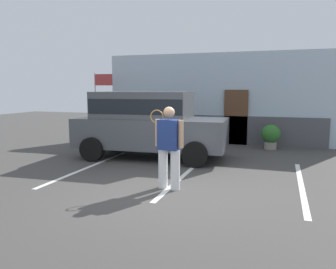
{
  "coord_description": "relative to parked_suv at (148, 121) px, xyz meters",
  "views": [
    {
      "loc": [
        2.28,
        -6.43,
        2.14
      ],
      "look_at": [
        -0.29,
        1.2,
        1.05
      ],
      "focal_mm": 36.16,
      "sensor_mm": 36.0,
      "label": 1
    }
  ],
  "objects": [
    {
      "name": "flag_pole",
      "position": [
        -3.12,
        2.5,
        0.79
      ],
      "size": [
        0.8,
        0.08,
        2.77
      ],
      "color": "silver",
      "rests_on": "ground_plane"
    },
    {
      "name": "house_frontage",
      "position": [
        1.64,
        3.61,
        0.51
      ],
      "size": [
        9.36,
        0.4,
        3.53
      ],
      "color": "silver",
      "rests_on": "ground_plane"
    },
    {
      "name": "tennis_player_man",
      "position": [
        1.67,
        -2.97,
        -0.22
      ],
      "size": [
        0.78,
        0.33,
        1.77
      ],
      "rotation": [
        0.0,
        0.0,
        3.0
      ],
      "color": "white",
      "rests_on": "ground_plane"
    },
    {
      "name": "ground_plane",
      "position": [
        1.63,
        -3.26,
        -1.15
      ],
      "size": [
        40.0,
        40.0,
        0.0
      ],
      "primitive_type": "plane",
      "color": "#423F3D"
    },
    {
      "name": "potted_plant_by_porch",
      "position": [
        3.58,
        2.77,
        -0.66
      ],
      "size": [
        0.67,
        0.67,
        0.88
      ],
      "color": "gray",
      "rests_on": "ground_plane"
    },
    {
      "name": "parked_suv",
      "position": [
        0.0,
        0.0,
        0.0
      ],
      "size": [
        4.71,
        2.39,
        2.05
      ],
      "rotation": [
        0.0,
        0.0,
        0.06
      ],
      "color": "#4C4F54",
      "rests_on": "ground_plane"
    },
    {
      "name": "parking_stripe_0",
      "position": [
        -1.06,
        -1.76,
        -1.14
      ],
      "size": [
        0.12,
        4.4,
        0.01
      ],
      "primitive_type": "cube",
      "color": "silver",
      "rests_on": "ground_plane"
    },
    {
      "name": "parking_stripe_1",
      "position": [
        1.67,
        -1.76,
        -1.14
      ],
      "size": [
        0.12,
        4.4,
        0.01
      ],
      "primitive_type": "cube",
      "color": "silver",
      "rests_on": "ground_plane"
    },
    {
      "name": "parking_stripe_2",
      "position": [
        4.4,
        -1.76,
        -1.14
      ],
      "size": [
        0.12,
        4.4,
        0.01
      ],
      "primitive_type": "cube",
      "color": "silver",
      "rests_on": "ground_plane"
    }
  ]
}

